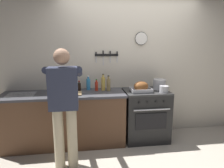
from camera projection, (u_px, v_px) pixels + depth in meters
The scene contains 13 objects.
wall_back at pixel (130, 66), 3.86m from camera, with size 6.00×0.13×2.60m.
counter_block at pixel (64, 118), 3.51m from camera, with size 2.03×0.65×0.90m.
stove at pixel (145, 115), 3.71m from camera, with size 0.76×0.67×0.90m.
person_cook at pixel (64, 102), 2.76m from camera, with size 0.51×0.63×1.66m.
roasting_pan at pixel (141, 87), 3.50m from camera, with size 0.35×0.26×0.18m.
stock_pot at pixel (159, 84), 3.70m from camera, with size 0.22×0.22×0.18m.
saucepan at pixel (164, 89), 3.48m from camera, with size 0.15×0.15×0.11m.
cutting_board at pixel (70, 94), 3.36m from camera, with size 0.36×0.24×0.02m, color tan.
bottle_cooking_oil at pixel (103, 83), 3.61m from camera, with size 0.07×0.07×0.29m.
bottle_hot_sauce at pixel (96, 86), 3.60m from camera, with size 0.05×0.05×0.20m.
bottle_dish_soap at pixel (88, 84), 3.66m from camera, with size 0.07×0.07×0.25m.
bottle_soy_sauce at pixel (79, 87), 3.59m from camera, with size 0.06×0.06×0.18m.
bottle_vinegar at pixel (109, 84), 3.58m from camera, with size 0.07×0.07×0.27m.
Camera 1 is at (-0.88, -2.41, 1.75)m, focal length 33.12 mm.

